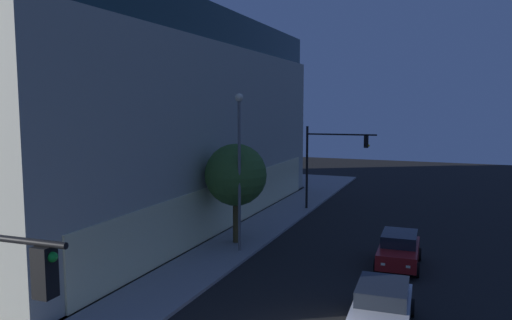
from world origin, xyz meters
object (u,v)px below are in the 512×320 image
Objects in this scene: modern_building at (55,119)px; car_red at (399,249)px; sidewalk_tree at (236,175)px; traffic_light_far_corner at (329,155)px; car_silver at (382,305)px; street_lamp_sidewalk at (239,154)px.

modern_building is 7.82× the size of car_red.
modern_building reaches higher than car_red.
sidewalk_tree is at bearing 87.14° from car_red.
car_silver is (-18.78, -6.46, -3.54)m from traffic_light_far_corner.
traffic_light_far_corner is (7.55, -19.16, -2.67)m from modern_building.
car_silver is at bearing -130.17° from sidewalk_tree.
street_lamp_sidewalk reaches higher than car_silver.
modern_building is at bearing 74.27° from street_lamp_sidewalk.
modern_building is 17.95m from street_lamp_sidewalk.
car_red is at bearing -83.26° from street_lamp_sidewalk.
car_silver is 1.07× the size of car_red.
sidewalk_tree is 12.54m from car_silver.
car_red is (7.36, 0.12, 0.05)m from car_silver.
traffic_light_far_corner reaches higher than car_silver.
modern_building is at bearing 66.34° from car_silver.
street_lamp_sidewalk is (-4.85, -17.22, -1.57)m from modern_building.
traffic_light_far_corner reaches higher than sidewalk_tree.
car_red is (-0.46, -9.13, -3.22)m from sidewalk_tree.
modern_building is 7.33× the size of car_silver.
traffic_light_far_corner is at bearing -68.49° from modern_building.
modern_building is 20.77m from traffic_light_far_corner.
car_silver is at bearing -127.18° from street_lamp_sidewalk.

